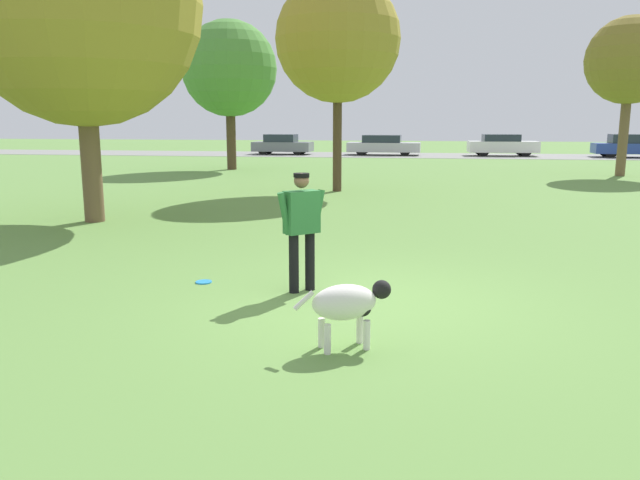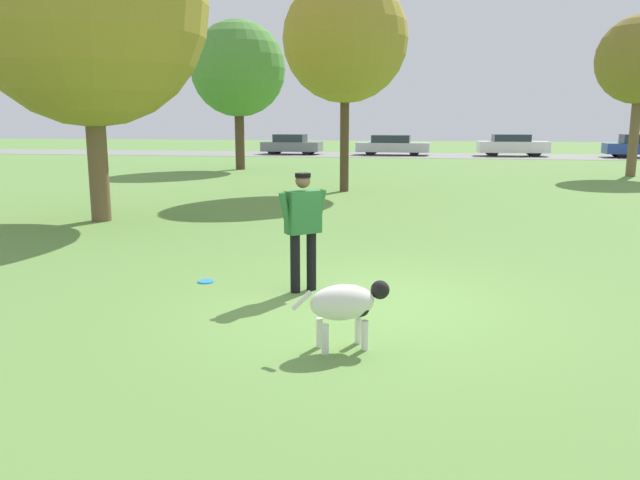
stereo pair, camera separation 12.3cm
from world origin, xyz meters
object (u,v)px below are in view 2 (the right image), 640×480
object	(u,v)px
tree_far_left	(238,69)
parked_car_white	(512,145)
tree_mid_center	(345,40)
parked_car_grey	(291,145)
person	(303,222)
dog	(346,304)
tree_near_left	(87,5)
frisbee	(206,281)
parked_car_silver	(393,145)

from	to	relation	value
tree_far_left	parked_car_white	world-z (taller)	tree_far_left
tree_mid_center	parked_car_grey	xyz separation A→B (m)	(-6.24, 20.48, -4.01)
person	parked_car_grey	size ratio (longest dim) A/B	0.41
tree_far_left	parked_car_white	xyz separation A→B (m)	(13.57, 12.82, -3.77)
dog	tree_far_left	xyz separation A→B (m)	(-7.75, 21.71, 3.99)
tree_far_left	tree_near_left	xyz separation A→B (m)	(1.25, -14.73, 0.18)
parked_car_grey	parked_car_white	size ratio (longest dim) A/B	0.91
tree_mid_center	tree_near_left	world-z (taller)	tree_near_left
parked_car_white	frisbee	bearing A→B (deg)	-106.69
parked_car_silver	parked_car_white	bearing A→B (deg)	2.90
person	frisbee	bearing A→B (deg)	129.82
tree_mid_center	dog	bearing A→B (deg)	-82.23
person	parked_car_white	distance (m)	33.20
tree_near_left	parked_car_grey	world-z (taller)	tree_near_left
dog	parked_car_white	xyz separation A→B (m)	(5.82, 34.53, 0.21)
person	tree_mid_center	distance (m)	12.37
person	tree_near_left	world-z (taller)	tree_near_left
parked_car_silver	parked_car_white	world-z (taller)	parked_car_white
person	parked_car_grey	distance (m)	33.05
person	parked_car_white	world-z (taller)	person
frisbee	parked_car_white	world-z (taller)	parked_car_white
parked_car_grey	parked_car_silver	size ratio (longest dim) A/B	0.84
frisbee	parked_car_white	bearing A→B (deg)	75.92
frisbee	parked_car_silver	xyz separation A→B (m)	(0.74, 32.17, 0.63)
tree_near_left	parked_car_white	distance (m)	30.43
tree_far_left	parked_car_silver	size ratio (longest dim) A/B	1.42
tree_mid_center	parked_car_grey	bearing A→B (deg)	106.94
person	tree_mid_center	world-z (taller)	tree_mid_center
tree_far_left	parked_car_grey	world-z (taller)	tree_far_left
frisbee	tree_near_left	xyz separation A→B (m)	(-4.21, 4.77, 4.62)
frisbee	tree_mid_center	xyz separation A→B (m)	(0.40, 11.54, 4.63)
tree_near_left	parked_car_white	world-z (taller)	tree_near_left
tree_near_left	parked_car_grey	xyz separation A→B (m)	(-1.62, 27.25, -3.99)
dog	frisbee	xyz separation A→B (m)	(-2.28, 2.22, -0.45)
person	tree_far_left	xyz separation A→B (m)	(-6.91, 19.71, 3.52)
frisbee	tree_mid_center	world-z (taller)	tree_mid_center
person	tree_mid_center	bearing A→B (deg)	53.37
person	dog	size ratio (longest dim) A/B	1.63
parked_car_grey	parked_car_silver	xyz separation A→B (m)	(6.57, 0.14, 0.00)
frisbee	tree_near_left	bearing A→B (deg)	131.46
parked_car_grey	parked_car_silver	distance (m)	6.57
parked_car_silver	tree_far_left	bearing A→B (deg)	-114.32
person	parked_car_grey	world-z (taller)	person
person	dog	xyz separation A→B (m)	(0.84, -2.00, -0.47)
tree_far_left	tree_mid_center	bearing A→B (deg)	-53.59
tree_far_left	tree_mid_center	distance (m)	9.89
dog	tree_near_left	distance (m)	10.41
tree_near_left	parked_car_grey	size ratio (longest dim) A/B	1.86
frisbee	tree_far_left	world-z (taller)	tree_far_left
frisbee	tree_near_left	world-z (taller)	tree_near_left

